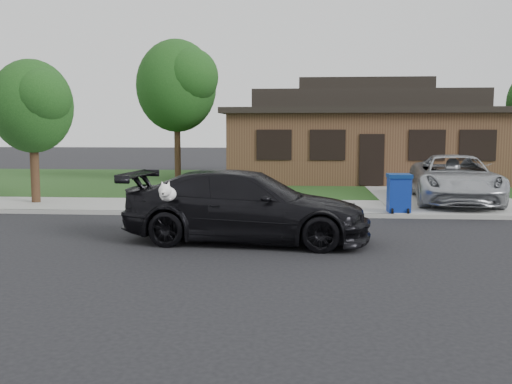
{
  "coord_description": "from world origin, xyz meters",
  "views": [
    {
      "loc": [
        1.14,
        -12.63,
        2.53
      ],
      "look_at": [
        0.13,
        0.02,
        1.1
      ],
      "focal_mm": 40.0,
      "sensor_mm": 36.0,
      "label": 1
    }
  ],
  "objects": [
    {
      "name": "recycling_bin",
      "position": [
        3.93,
        3.84,
        0.68
      ],
      "size": [
        0.67,
        0.71,
        1.1
      ],
      "rotation": [
        0.0,
        0.0,
        0.01
      ],
      "color": "navy",
      "rests_on": "sidewalk"
    },
    {
      "name": "house",
      "position": [
        4.0,
        15.0,
        2.13
      ],
      "size": [
        12.6,
        8.6,
        4.65
      ],
      "color": "#422B1C",
      "rests_on": "ground"
    },
    {
      "name": "sedan",
      "position": [
        -0.08,
        -0.08,
        0.79
      ],
      "size": [
        5.65,
        2.83,
        1.59
      ],
      "rotation": [
        0.0,
        0.0,
        1.48
      ],
      "color": "black",
      "rests_on": "ground"
    },
    {
      "name": "ground",
      "position": [
        0.0,
        0.0,
        0.0
      ],
      "size": [
        120.0,
        120.0,
        0.0
      ],
      "primitive_type": "plane",
      "color": "black",
      "rests_on": "ground"
    },
    {
      "name": "sidewalk",
      "position": [
        0.0,
        5.0,
        0.06
      ],
      "size": [
        60.0,
        3.0,
        0.12
      ],
      "primitive_type": "cube",
      "color": "gray",
      "rests_on": "ground"
    },
    {
      "name": "curb",
      "position": [
        0.0,
        3.5,
        0.06
      ],
      "size": [
        60.0,
        0.12,
        0.12
      ],
      "primitive_type": "cube",
      "color": "gray",
      "rests_on": "ground"
    },
    {
      "name": "tree_2",
      "position": [
        -7.38,
        5.11,
        3.27
      ],
      "size": [
        2.73,
        2.6,
        4.59
      ],
      "color": "#332114",
      "rests_on": "ground"
    },
    {
      "name": "lawn",
      "position": [
        0.0,
        13.0,
        0.07
      ],
      "size": [
        60.0,
        13.0,
        0.13
      ],
      "primitive_type": "cube",
      "color": "#193814",
      "rests_on": "ground"
    },
    {
      "name": "minivan",
      "position": [
        6.07,
        6.15,
        0.9
      ],
      "size": [
        3.12,
        5.71,
        1.52
      ],
      "primitive_type": "imported",
      "rotation": [
        0.0,
        0.0,
        -0.11
      ],
      "color": "#AAACB1",
      "rests_on": "driveway"
    },
    {
      "name": "driveway",
      "position": [
        6.0,
        10.0,
        0.07
      ],
      "size": [
        4.5,
        13.0,
        0.14
      ],
      "primitive_type": "cube",
      "color": "gray",
      "rests_on": "ground"
    },
    {
      "name": "tree_0",
      "position": [
        -4.34,
        12.88,
        4.48
      ],
      "size": [
        3.78,
        3.6,
        6.34
      ],
      "color": "#332114",
      "rests_on": "ground"
    }
  ]
}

